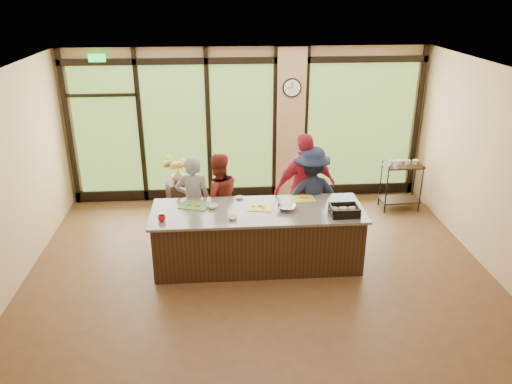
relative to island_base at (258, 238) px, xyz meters
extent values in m
plane|color=#4C331B|center=(0.00, -0.30, -0.44)|extent=(7.00, 7.00, 0.00)
plane|color=white|center=(0.00, -0.30, 2.56)|extent=(7.00, 7.00, 0.00)
plane|color=tan|center=(0.00, 2.70, 1.06)|extent=(7.00, 0.00, 7.00)
plane|color=tan|center=(-3.50, -0.30, 1.06)|extent=(0.00, 6.00, 6.00)
plane|color=tan|center=(3.50, -0.30, 1.06)|extent=(0.00, 6.00, 6.00)
cube|color=tan|center=(0.85, 2.64, 1.06)|extent=(0.55, 0.12, 3.00)
cube|color=black|center=(0.00, 2.65, 2.31)|extent=(6.90, 0.08, 0.12)
cube|color=black|center=(0.00, 2.65, -0.32)|extent=(6.90, 0.08, 0.20)
cube|color=#19D83F|center=(-2.70, 2.60, 2.39)|extent=(0.30, 0.04, 0.14)
cube|color=#356222|center=(-2.70, 2.67, 1.01)|extent=(1.20, 0.02, 2.50)
cube|color=#356222|center=(-1.40, 2.67, 1.01)|extent=(1.20, 0.02, 2.50)
cube|color=#356222|center=(-0.10, 2.67, 1.01)|extent=(1.20, 0.02, 2.50)
cube|color=#356222|center=(2.25, 2.67, 1.01)|extent=(2.10, 0.02, 2.50)
cube|color=black|center=(-3.40, 2.65, 1.06)|extent=(0.08, 0.08, 3.00)
cube|color=black|center=(-2.05, 2.65, 1.06)|extent=(0.08, 0.08, 3.00)
cube|color=black|center=(-0.75, 2.65, 1.06)|extent=(0.08, 0.08, 3.00)
cube|color=black|center=(0.55, 2.65, 1.06)|extent=(0.08, 0.08, 3.00)
cube|color=black|center=(1.15, 2.65, 1.06)|extent=(0.08, 0.08, 3.00)
cube|color=black|center=(3.40, 2.65, 1.06)|extent=(0.08, 0.08, 3.00)
cube|color=black|center=(0.00, 0.00, 0.00)|extent=(3.10, 1.00, 0.88)
cube|color=#70655C|center=(0.00, 0.00, 0.46)|extent=(3.20, 1.10, 0.04)
cylinder|color=black|center=(0.85, 2.57, 1.81)|extent=(0.36, 0.04, 0.36)
cylinder|color=white|center=(0.85, 2.55, 1.81)|extent=(0.31, 0.01, 0.31)
cube|color=black|center=(0.85, 2.55, 1.86)|extent=(0.01, 0.00, 0.11)
cube|color=black|center=(0.80, 2.55, 1.81)|extent=(0.09, 0.00, 0.01)
imported|color=gray|center=(-0.99, 0.69, 0.35)|extent=(0.60, 0.42, 1.58)
imported|color=maroon|center=(-0.59, 0.80, 0.34)|extent=(0.88, 0.76, 1.56)
imported|color=#AE1A31|center=(0.84, 0.76, 0.49)|extent=(1.18, 0.74, 1.87)
imported|color=#181E35|center=(0.93, 0.69, 0.39)|extent=(1.16, 0.78, 1.67)
cube|color=black|center=(1.25, -0.27, 0.52)|extent=(0.43, 0.34, 0.07)
imported|color=silver|center=(0.43, -0.02, 0.52)|extent=(0.36, 0.36, 0.07)
cube|color=#477D2D|center=(-0.95, 0.23, 0.49)|extent=(0.51, 0.44, 0.01)
cube|color=yellow|center=(0.04, 0.06, 0.49)|extent=(0.40, 0.33, 0.01)
cube|color=yellow|center=(0.74, 0.36, 0.49)|extent=(0.39, 0.30, 0.01)
imported|color=silver|center=(-0.67, 0.13, 0.51)|extent=(0.17, 0.17, 0.05)
imported|color=silver|center=(-0.39, -0.29, 0.50)|extent=(0.15, 0.15, 0.04)
imported|color=silver|center=(-0.25, 0.45, 0.50)|extent=(0.16, 0.16, 0.03)
imported|color=#9E140F|center=(-1.40, -0.28, 0.52)|extent=(0.12, 0.12, 0.09)
cube|color=black|center=(-1.29, 1.56, -0.04)|extent=(0.51, 0.51, 0.80)
imported|color=#997E53|center=(-1.29, 1.56, 0.48)|extent=(0.29, 0.29, 0.25)
cube|color=black|center=(2.90, 1.86, -0.25)|extent=(0.74, 0.44, 0.03)
cube|color=black|center=(2.90, 1.86, 0.44)|extent=(0.74, 0.44, 0.03)
cylinder|color=black|center=(2.57, 1.68, 0.03)|extent=(0.02, 0.02, 0.94)
cylinder|color=black|center=(3.24, 1.68, 0.03)|extent=(0.02, 0.02, 0.94)
cylinder|color=black|center=(2.57, 2.05, 0.03)|extent=(0.02, 0.02, 0.94)
cylinder|color=black|center=(3.24, 2.05, 0.03)|extent=(0.02, 0.02, 0.94)
imported|color=silver|center=(2.67, 1.86, 0.51)|extent=(0.11, 0.11, 0.10)
imported|color=silver|center=(2.83, 1.86, 0.51)|extent=(0.11, 0.11, 0.10)
imported|color=silver|center=(2.99, 1.86, 0.51)|extent=(0.11, 0.11, 0.10)
imported|color=silver|center=(3.13, 1.86, 0.51)|extent=(0.11, 0.11, 0.10)
camera|label=1|loc=(-0.54, -6.79, 3.62)|focal=35.00mm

